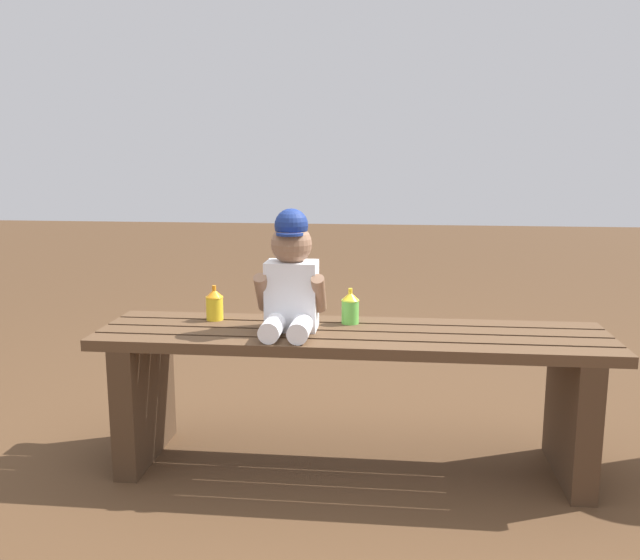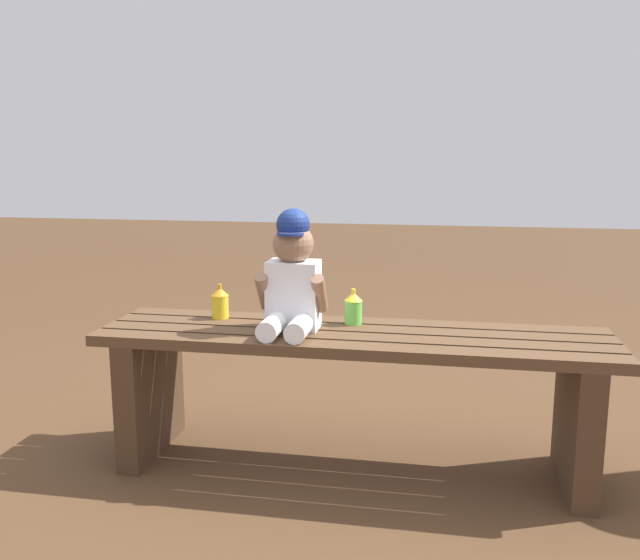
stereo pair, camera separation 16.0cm
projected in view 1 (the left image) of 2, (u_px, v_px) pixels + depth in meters
The scene contains 5 objects.
ground_plane at pixel (350, 465), 2.34m from camera, with size 16.00×16.00×0.00m, color #4C331E.
park_bench at pixel (351, 375), 2.28m from camera, with size 1.69×0.41×0.48m.
child_figure at pixel (291, 278), 2.23m from camera, with size 0.23×0.27×0.40m.
sippy_cup_left at pixel (215, 304), 2.39m from camera, with size 0.06×0.06×0.12m.
sippy_cup_right at pixel (350, 307), 2.34m from camera, with size 0.06×0.06×0.12m.
Camera 1 is at (0.13, -2.18, 1.06)m, focal length 38.00 mm.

